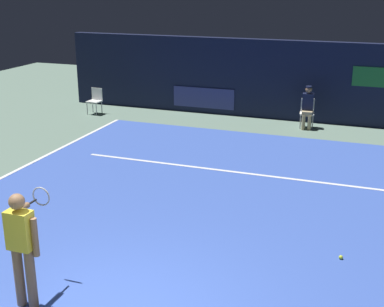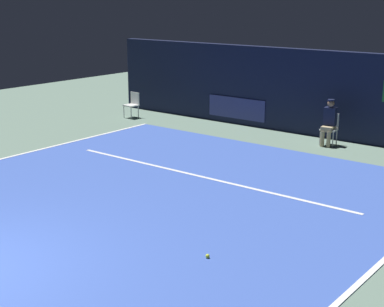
{
  "view_description": "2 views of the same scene",
  "coord_description": "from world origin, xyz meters",
  "px_view_note": "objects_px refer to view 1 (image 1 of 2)",
  "views": [
    {
      "loc": [
        3.15,
        -5.38,
        4.44
      ],
      "look_at": [
        -0.61,
        4.87,
        0.86
      ],
      "focal_mm": 49.76,
      "sensor_mm": 36.0,
      "label": 1
    },
    {
      "loc": [
        8.01,
        -4.16,
        4.14
      ],
      "look_at": [
        0.1,
        5.81,
        0.7
      ],
      "focal_mm": 54.68,
      "sensor_mm": 36.0,
      "label": 2
    }
  ],
  "objects_px": {
    "line_judge_on_chair": "(308,107)",
    "courtside_chair_near": "(95,99)",
    "tennis_ball": "(341,257)",
    "tennis_player": "(23,243)"
  },
  "relations": [
    {
      "from": "tennis_player",
      "to": "line_judge_on_chair",
      "type": "bearing_deg",
      "value": 78.37
    },
    {
      "from": "tennis_player",
      "to": "tennis_ball",
      "type": "height_order",
      "value": "tennis_player"
    },
    {
      "from": "line_judge_on_chair",
      "to": "courtside_chair_near",
      "type": "distance_m",
      "value": 7.2
    },
    {
      "from": "tennis_player",
      "to": "tennis_ball",
      "type": "relative_size",
      "value": 25.44
    },
    {
      "from": "line_judge_on_chair",
      "to": "tennis_ball",
      "type": "distance_m",
      "value": 8.38
    },
    {
      "from": "line_judge_on_chair",
      "to": "courtside_chair_near",
      "type": "height_order",
      "value": "line_judge_on_chair"
    },
    {
      "from": "tennis_ball",
      "to": "courtside_chair_near",
      "type": "bearing_deg",
      "value": 139.93
    },
    {
      "from": "line_judge_on_chair",
      "to": "tennis_ball",
      "type": "relative_size",
      "value": 19.41
    },
    {
      "from": "tennis_ball",
      "to": "tennis_player",
      "type": "bearing_deg",
      "value": -144.81
    },
    {
      "from": "tennis_player",
      "to": "line_judge_on_chair",
      "type": "relative_size",
      "value": 1.31
    }
  ]
}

